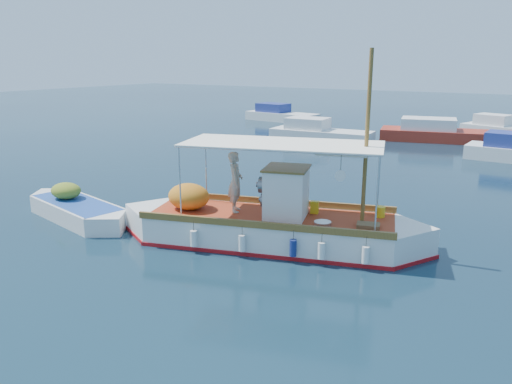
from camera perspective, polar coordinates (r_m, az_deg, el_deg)
The scene contains 7 objects.
ground at distance 16.40m, azimuth 3.55°, elevation -5.20°, with size 160.00×160.00×0.00m, color black.
fishing_caique at distance 15.76m, azimuth 1.38°, elevation -3.92°, with size 9.65×4.73×6.15m.
dinghy at distance 19.34m, azimuth -19.86°, elevation -2.03°, with size 5.65×2.46×1.41m.
bg_boat_nw at distance 36.10m, azimuth 7.14°, elevation 6.60°, with size 7.30×2.83×1.80m.
bg_boat_n at distance 38.06m, azimuth 20.67°, elevation 6.19°, with size 9.62×4.75×1.80m.
bg_boat_far_w at distance 47.79m, azimuth 2.78°, elevation 8.71°, with size 7.40×3.18×1.80m.
bg_boat_far_n at distance 42.24m, azimuth 26.24°, elevation 6.39°, with size 6.32×3.75×1.80m.
Camera 1 is at (7.20, -13.62, 5.63)m, focal length 35.00 mm.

